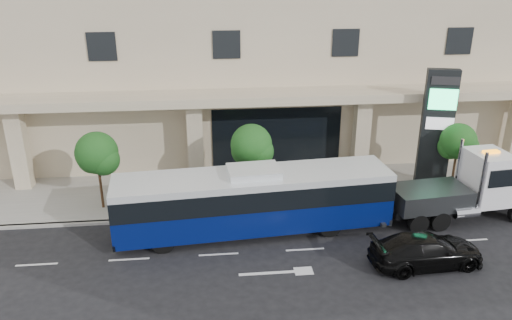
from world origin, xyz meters
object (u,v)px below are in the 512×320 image
(city_bus, at_px, (254,200))
(black_sedan, at_px, (426,250))
(tow_truck, at_px, (471,189))
(signage_pylon, at_px, (436,129))

(city_bus, bearing_deg, black_sedan, -32.20)
(tow_truck, bearing_deg, city_bus, 175.45)
(city_bus, bearing_deg, tow_truck, -3.38)
(black_sedan, bearing_deg, signage_pylon, -29.18)
(signage_pylon, bearing_deg, city_bus, -144.32)
(city_bus, xyz_separation_m, signage_pylon, (10.79, 4.03, 1.92))
(tow_truck, relative_size, signage_pylon, 1.28)
(tow_truck, xyz_separation_m, signage_pylon, (-0.40, 3.77, 2.00))
(black_sedan, bearing_deg, tow_truck, -49.35)
(city_bus, relative_size, signage_pylon, 1.96)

